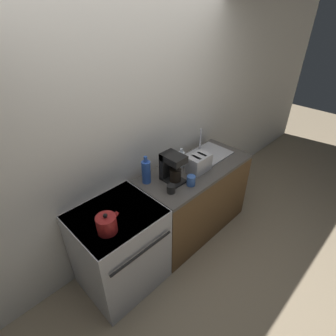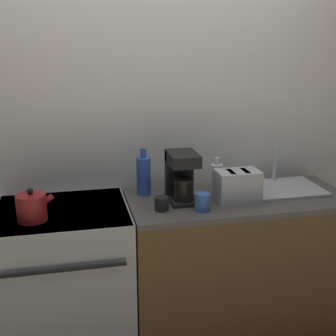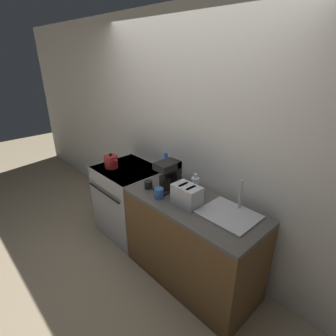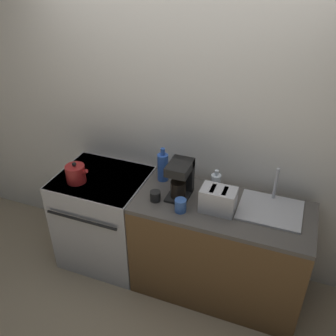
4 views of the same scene
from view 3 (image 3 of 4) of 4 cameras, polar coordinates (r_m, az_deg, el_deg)
name	(u,v)px [view 3 (image 3 of 4)]	position (r m, az deg, el deg)	size (l,w,h in m)	color
ground_plane	(139,266)	(3.11, -6.38, -20.38)	(12.00, 12.00, 0.00)	tan
wall_back	(186,140)	(2.84, 3.90, 6.11)	(8.00, 0.05, 2.60)	silver
stove	(130,200)	(3.36, -8.30, -6.89)	(0.75, 0.69, 0.89)	#B7B7BC
counter_block	(191,242)	(2.69, 5.12, -15.77)	(1.36, 0.61, 0.89)	brown
kettle	(111,162)	(3.19, -12.27, 1.37)	(0.20, 0.16, 0.18)	maroon
toaster	(187,195)	(2.37, 4.09, -5.90)	(0.26, 0.17, 0.19)	#BCBCC1
coffee_maker	(169,174)	(2.60, 0.25, -1.38)	(0.17, 0.24, 0.30)	black
sink_tray	(229,213)	(2.31, 13.23, -9.61)	(0.46, 0.38, 0.28)	#B7B7BC
bottle_clear	(195,186)	(2.53, 5.91, -3.90)	(0.08, 0.08, 0.22)	silver
bottle_blue	(166,168)	(2.84, -0.43, 0.10)	(0.09, 0.09, 0.30)	#2D56B7
cup_black	(148,185)	(2.67, -4.28, -3.60)	(0.08, 0.08, 0.08)	black
cup_blue	(159,193)	(2.48, -1.99, -5.52)	(0.09, 0.09, 0.10)	#3860B2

